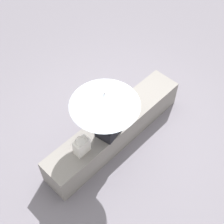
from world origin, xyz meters
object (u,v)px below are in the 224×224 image
(parasol, at_px, (105,99))
(magazine, at_px, (127,110))
(person_seated, at_px, (109,117))
(handbag_black, at_px, (82,146))

(parasol, bearing_deg, magazine, -169.33)
(person_seated, xyz_separation_m, parasol, (0.09, 0.02, 0.46))
(person_seated, height_order, handbag_black, person_seated)
(parasol, xyz_separation_m, magazine, (-0.59, -0.11, -0.85))
(magazine, bearing_deg, person_seated, -4.92)
(parasol, distance_m, handbag_black, 0.83)
(parasol, bearing_deg, handbag_black, -9.02)
(handbag_black, height_order, magazine, handbag_black)
(person_seated, bearing_deg, handbag_black, -5.34)
(handbag_black, xyz_separation_m, magazine, (-1.00, -0.05, -0.13))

